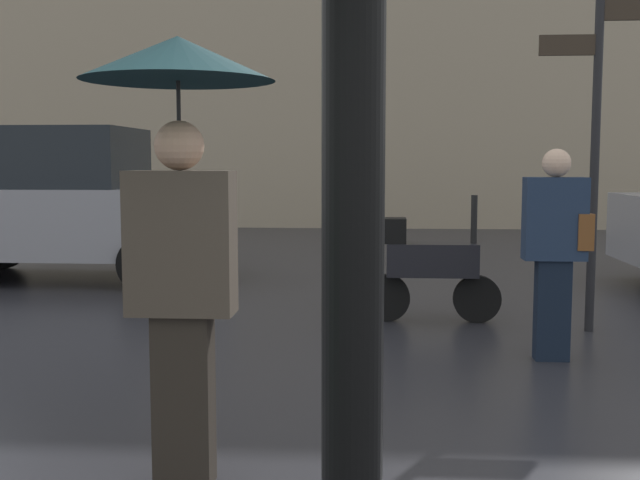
% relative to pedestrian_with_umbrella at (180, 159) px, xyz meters
% --- Properties ---
extents(pedestrian_with_umbrella, '(0.90, 0.90, 2.12)m').
position_rel_pedestrian_with_umbrella_xyz_m(pedestrian_with_umbrella, '(0.00, 0.00, 0.00)').
color(pedestrian_with_umbrella, '#2A241E').
rests_on(pedestrian_with_umbrella, ground).
extents(pedestrian_with_bag, '(0.51, 0.24, 1.65)m').
position_rel_pedestrian_with_umbrella_xyz_m(pedestrian_with_bag, '(2.30, 2.54, -0.63)').
color(pedestrian_with_bag, black).
rests_on(pedestrian_with_bag, ground).
extents(parked_scooter, '(1.33, 0.32, 1.23)m').
position_rel_pedestrian_with_umbrella_xyz_m(parked_scooter, '(1.40, 3.94, -1.01)').
color(parked_scooter, black).
rests_on(parked_scooter, ground).
extents(parked_car_left, '(4.11, 1.99, 1.99)m').
position_rel_pedestrian_with_umbrella_xyz_m(parked_car_left, '(-3.24, 6.35, -0.56)').
color(parked_car_left, gray).
rests_on(parked_car_left, ground).
extents(street_signpost, '(1.08, 0.08, 3.13)m').
position_rel_pedestrian_with_umbrella_xyz_m(street_signpost, '(2.87, 3.62, 0.33)').
color(street_signpost, black).
rests_on(street_signpost, ground).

